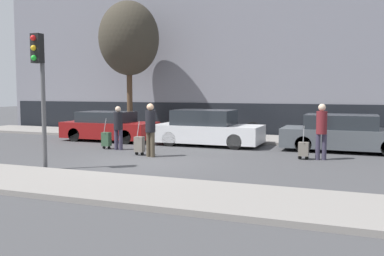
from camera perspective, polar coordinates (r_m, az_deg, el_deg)
ground_plane at (r=13.58m, az=-5.68°, el=-4.52°), size 80.00×80.00×0.00m
sidewalk_near at (r=10.42m, az=-15.15°, el=-7.24°), size 28.00×2.50×0.12m
sidewalk_far at (r=20.00m, az=3.44°, el=-1.26°), size 28.00×3.00×0.12m
building_facade at (r=23.60m, az=6.31°, el=12.53°), size 28.00×2.98×10.71m
parked_car_0 at (r=19.50m, az=-11.01°, el=0.15°), size 4.14×1.83×1.31m
parked_car_1 at (r=17.54m, az=2.02°, el=-0.12°), size 4.37×1.89×1.45m
parked_car_2 at (r=16.75m, az=19.70°, el=-0.76°), size 4.62×1.91×1.36m
pedestrian_left at (r=16.37m, az=-9.81°, el=0.37°), size 0.35×0.34×1.66m
trolley_left at (r=16.73m, az=-11.35°, el=-1.48°), size 0.34×0.29×1.19m
pedestrian_center at (r=14.48m, az=-5.57°, el=0.20°), size 0.34×0.34×1.81m
trolley_center at (r=14.94m, az=-7.03°, el=-2.18°), size 0.34×0.29×1.19m
pedestrian_right at (r=14.39m, az=16.88°, el=0.01°), size 0.34×0.34×1.82m
trolley_right at (r=14.39m, az=14.65°, el=-2.74°), size 0.34×0.29×1.11m
traffic_light at (r=12.64m, az=-19.63°, el=6.82°), size 0.28×0.47×3.79m
parked_bicycle at (r=19.59m, az=6.60°, el=-0.15°), size 1.77×0.06×0.96m
bare_tree_near_crossing at (r=22.05m, az=-8.40°, el=11.69°), size 3.01×3.01×6.57m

